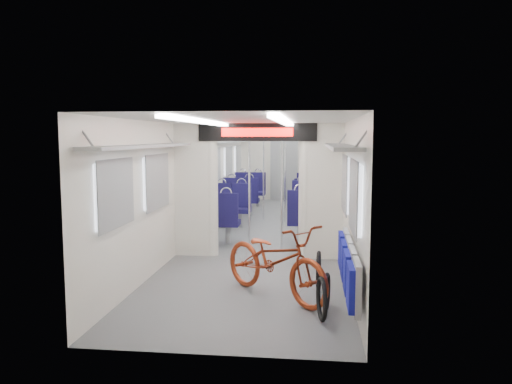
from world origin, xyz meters
TOP-DOWN VIEW (x-y plane):
  - carriage at (0.00, -0.27)m, footprint 12.00×12.02m
  - bicycle at (0.46, -4.20)m, footprint 1.80×1.77m
  - flip_bench at (1.35, -4.73)m, footprint 0.12×2.11m
  - bike_hoop_a at (1.05, -4.99)m, footprint 0.13×0.51m
  - bike_hoop_b at (1.11, -4.62)m, footprint 0.11×0.46m
  - bike_hoop_c at (1.03, -3.75)m, footprint 0.08×0.52m
  - seat_bay_near_left at (-0.93, -0.13)m, footprint 0.93×2.15m
  - seat_bay_near_right at (0.93, 0.22)m, footprint 0.96×2.32m
  - seat_bay_far_left at (-0.93, 3.39)m, footprint 0.93×2.18m
  - seat_bay_far_right at (0.93, 3.35)m, footprint 0.93×2.18m
  - stanchion_near_left at (-0.25, -1.21)m, footprint 0.04×0.04m
  - stanchion_near_right at (0.38, -1.59)m, footprint 0.04×0.04m
  - stanchion_far_left at (-0.29, 1.97)m, footprint 0.04×0.04m
  - stanchion_far_right at (0.27, 1.64)m, footprint 0.04×0.04m

SIDE VIEW (x-z plane):
  - bike_hoop_b at x=1.11m, z-range -0.03..0.43m
  - bike_hoop_a at x=1.05m, z-range -0.03..0.49m
  - bike_hoop_c at x=1.03m, z-range -0.03..0.50m
  - bicycle at x=0.46m, z-range 0.00..0.99m
  - seat_bay_near_left at x=-0.93m, z-range -0.01..1.11m
  - seat_bay_far_right at x=0.93m, z-range -0.01..1.12m
  - seat_bay_far_left at x=-0.93m, z-range -0.01..1.12m
  - seat_bay_near_right at x=0.93m, z-range -0.01..1.16m
  - flip_bench at x=1.35m, z-range 0.32..0.84m
  - stanchion_near_left at x=-0.25m, z-range 0.00..2.30m
  - stanchion_near_right at x=0.38m, z-range 0.00..2.30m
  - stanchion_far_left at x=-0.29m, z-range 0.00..2.30m
  - stanchion_far_right at x=0.27m, z-range 0.00..2.30m
  - carriage at x=0.00m, z-range 0.35..2.66m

